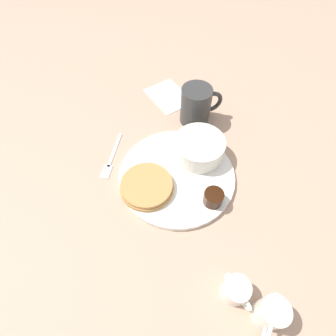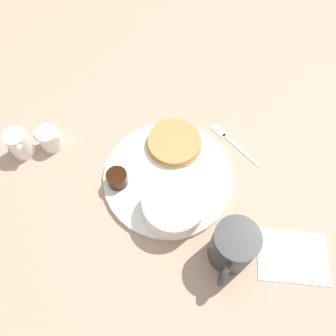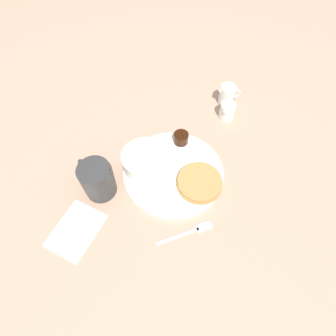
{
  "view_description": "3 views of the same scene",
  "coord_description": "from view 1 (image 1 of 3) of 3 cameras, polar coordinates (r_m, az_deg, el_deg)",
  "views": [
    {
      "loc": [
        -0.24,
        0.22,
        0.52
      ],
      "look_at": [
        0.01,
        0.02,
        0.04
      ],
      "focal_mm": 28.0,
      "sensor_mm": 36.0,
      "label": 1
    },
    {
      "loc": [
        0.0,
        -0.31,
        0.61
      ],
      "look_at": [
        0.0,
        0.0,
        0.04
      ],
      "focal_mm": 35.0,
      "sensor_mm": 36.0,
      "label": 2
    },
    {
      "loc": [
        0.35,
        0.12,
        0.61
      ],
      "look_at": [
        0.02,
        -0.01,
        0.05
      ],
      "focal_mm": 28.0,
      "sensor_mm": 36.0,
      "label": 3
    }
  ],
  "objects": [
    {
      "name": "bowl",
      "position": [
        0.62,
        6.81,
        4.47
      ],
      "size": [
        0.12,
        0.12,
        0.05
      ],
      "color": "white",
      "rests_on": "plate"
    },
    {
      "name": "pancake_stack",
      "position": [
        0.58,
        -4.66,
        -3.91
      ],
      "size": [
        0.12,
        0.12,
        0.02
      ],
      "color": "#B78447",
      "rests_on": "plate"
    },
    {
      "name": "creamer_pitcher_far",
      "position": [
        0.51,
        21.42,
        -27.33
      ],
      "size": [
        0.05,
        0.07,
        0.07
      ],
      "color": "white",
      "rests_on": "ground_plane"
    },
    {
      "name": "ground_plane",
      "position": [
        0.61,
        1.91,
        -1.9
      ],
      "size": [
        4.0,
        4.0,
        0.0
      ],
      "primitive_type": "plane",
      "color": "tan"
    },
    {
      "name": "butter_ramekin",
      "position": [
        0.64,
        9.13,
        4.2
      ],
      "size": [
        0.04,
        0.04,
        0.04
      ],
      "color": "white",
      "rests_on": "plate"
    },
    {
      "name": "creamer_pitcher_near",
      "position": [
        0.51,
        14.49,
        -24.39
      ],
      "size": [
        0.07,
        0.05,
        0.05
      ],
      "color": "white",
      "rests_on": "ground_plane"
    },
    {
      "name": "fork",
      "position": [
        0.65,
        -12.37,
        1.68
      ],
      "size": [
        0.1,
        0.11,
        0.0
      ],
      "color": "silver",
      "rests_on": "ground_plane"
    },
    {
      "name": "syrup_cup",
      "position": [
        0.56,
        9.84,
        -6.36
      ],
      "size": [
        0.04,
        0.04,
        0.03
      ],
      "color": "black",
      "rests_on": "plate"
    },
    {
      "name": "coffee_mug",
      "position": [
        0.7,
        6.25,
        13.41
      ],
      "size": [
        0.08,
        0.11,
        0.1
      ],
      "color": "#333333",
      "rests_on": "ground_plane"
    },
    {
      "name": "napkin",
      "position": [
        0.8,
        0.1,
        15.43
      ],
      "size": [
        0.14,
        0.11,
        0.0
      ],
      "color": "white",
      "rests_on": "ground_plane"
    },
    {
      "name": "plate",
      "position": [
        0.61,
        1.93,
        -1.59
      ],
      "size": [
        0.27,
        0.27,
        0.01
      ],
      "color": "white",
      "rests_on": "ground_plane"
    }
  ]
}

